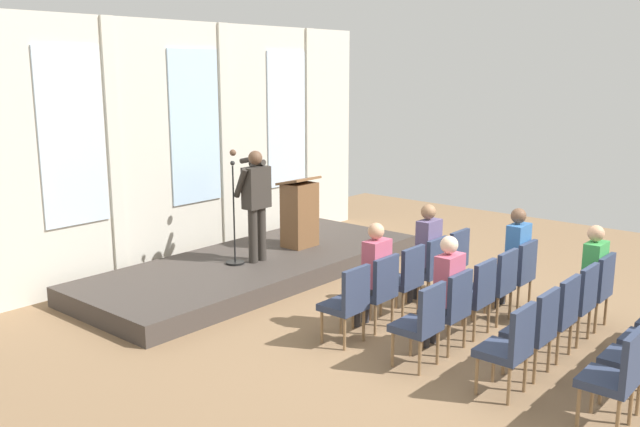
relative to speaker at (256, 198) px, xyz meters
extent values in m
plane|color=#846647|center=(0.10, -3.71, -1.26)|extent=(13.63, 13.63, 0.00)
cube|color=beige|center=(0.10, 1.53, 0.68)|extent=(8.08, 0.10, 3.88)
cube|color=silver|center=(-2.05, 1.47, 0.96)|extent=(0.99, 0.04, 2.46)
cube|color=beige|center=(-1.41, 1.48, 0.68)|extent=(0.20, 0.08, 3.88)
cube|color=silver|center=(0.10, 1.47, 0.96)|extent=(0.99, 0.04, 2.46)
cube|color=beige|center=(0.74, 1.48, 0.68)|extent=(0.20, 0.08, 3.88)
cube|color=silver|center=(2.25, 1.47, 0.96)|extent=(0.99, 0.04, 2.46)
cube|color=beige|center=(2.90, 1.48, 0.68)|extent=(0.20, 0.08, 3.88)
cube|color=#3F3833|center=(0.10, 0.13, -1.12)|extent=(5.65, 2.20, 0.28)
cylinder|color=#332D28|center=(-0.09, -0.02, -0.57)|extent=(0.14, 0.14, 0.83)
cylinder|color=#332D28|center=(0.09, -0.02, -0.57)|extent=(0.14, 0.14, 0.83)
cube|color=#332D28|center=(0.00, -0.02, 0.15)|extent=(0.42, 0.22, 0.62)
cube|color=navy|center=(0.00, 0.10, 0.23)|extent=(0.06, 0.01, 0.37)
sphere|color=brown|center=(0.00, -0.01, 0.60)|extent=(0.21, 0.21, 0.21)
cylinder|color=#332D28|center=(-0.24, 0.06, 0.24)|extent=(0.09, 0.28, 0.45)
cylinder|color=#332D28|center=(0.16, 0.11, 0.49)|extent=(0.15, 0.36, 0.15)
cylinder|color=#332D28|center=(0.12, 0.25, 0.54)|extent=(0.11, 0.34, 0.15)
sphere|color=brown|center=(0.03, 0.51, 0.63)|extent=(0.10, 0.10, 0.10)
cylinder|color=black|center=(-0.31, 0.14, -0.97)|extent=(0.28, 0.28, 0.03)
cylinder|color=black|center=(-0.31, 0.14, -0.23)|extent=(0.02, 0.02, 1.45)
sphere|color=#262626|center=(-0.31, 0.14, 0.54)|extent=(0.07, 0.07, 0.07)
cube|color=brown|center=(1.08, 0.10, -0.46)|extent=(0.52, 0.40, 1.05)
cube|color=brown|center=(1.08, 0.12, 0.11)|extent=(0.60, 0.48, 0.14)
cylinder|color=olive|center=(-0.91, -2.37, -1.06)|extent=(0.04, 0.04, 0.40)
cylinder|color=olive|center=(-1.27, -2.37, -1.06)|extent=(0.04, 0.04, 0.40)
cylinder|color=olive|center=(-0.91, -2.71, -1.06)|extent=(0.04, 0.04, 0.40)
cylinder|color=olive|center=(-1.27, -2.71, -1.06)|extent=(0.04, 0.04, 0.40)
cube|color=#2D3851|center=(-1.09, -2.54, -0.82)|extent=(0.46, 0.44, 0.08)
cube|color=#2D3851|center=(-1.09, -2.73, -0.55)|extent=(0.46, 0.06, 0.46)
cylinder|color=olive|center=(-0.31, -2.37, -1.06)|extent=(0.04, 0.04, 0.40)
cylinder|color=olive|center=(-0.67, -2.37, -1.06)|extent=(0.04, 0.04, 0.40)
cylinder|color=olive|center=(-0.31, -2.71, -1.06)|extent=(0.04, 0.04, 0.40)
cylinder|color=olive|center=(-0.67, -2.71, -1.06)|extent=(0.04, 0.04, 0.40)
cube|color=#2D3851|center=(-0.49, -2.54, -0.82)|extent=(0.46, 0.44, 0.08)
cube|color=#2D3851|center=(-0.49, -2.73, -0.55)|extent=(0.46, 0.06, 0.46)
cylinder|color=#2D2D33|center=(-0.58, -2.36, -1.04)|extent=(0.10, 0.10, 0.44)
cylinder|color=#2D2D33|center=(-0.40, -2.36, -1.04)|extent=(0.10, 0.10, 0.44)
cube|color=#2D2D33|center=(-0.49, -2.48, -0.76)|extent=(0.34, 0.36, 0.12)
cube|color=#B24C66|center=(-0.49, -2.59, -0.42)|extent=(0.36, 0.20, 0.57)
sphere|color=tan|center=(-0.49, -2.57, -0.02)|extent=(0.20, 0.20, 0.20)
cylinder|color=olive|center=(0.28, -2.37, -1.06)|extent=(0.04, 0.04, 0.40)
cylinder|color=olive|center=(-0.08, -2.37, -1.06)|extent=(0.04, 0.04, 0.40)
cylinder|color=olive|center=(0.28, -2.71, -1.06)|extent=(0.04, 0.04, 0.40)
cylinder|color=olive|center=(-0.08, -2.71, -1.06)|extent=(0.04, 0.04, 0.40)
cube|color=#2D3851|center=(0.10, -2.54, -0.82)|extent=(0.46, 0.44, 0.08)
cube|color=#2D3851|center=(0.10, -2.73, -0.55)|extent=(0.46, 0.06, 0.46)
cylinder|color=olive|center=(0.87, -2.37, -1.06)|extent=(0.04, 0.04, 0.40)
cylinder|color=olive|center=(0.51, -2.37, -1.06)|extent=(0.04, 0.04, 0.40)
cylinder|color=olive|center=(0.87, -2.71, -1.06)|extent=(0.04, 0.04, 0.40)
cylinder|color=olive|center=(0.51, -2.71, -1.06)|extent=(0.04, 0.04, 0.40)
cube|color=#2D3851|center=(0.69, -2.54, -0.82)|extent=(0.46, 0.44, 0.08)
cube|color=#2D3851|center=(0.69, -2.73, -0.55)|extent=(0.46, 0.06, 0.46)
cylinder|color=#2D2D33|center=(0.60, -2.36, -1.04)|extent=(0.10, 0.10, 0.44)
cylinder|color=#2D2D33|center=(0.78, -2.36, -1.04)|extent=(0.10, 0.10, 0.44)
cube|color=#2D2D33|center=(0.69, -2.48, -0.76)|extent=(0.34, 0.36, 0.12)
cube|color=#594C72|center=(0.69, -2.59, -0.39)|extent=(0.36, 0.20, 0.61)
sphere|color=#8C6647|center=(0.69, -2.57, 0.02)|extent=(0.20, 0.20, 0.20)
cylinder|color=olive|center=(1.46, -2.37, -1.06)|extent=(0.04, 0.04, 0.40)
cylinder|color=olive|center=(1.10, -2.37, -1.06)|extent=(0.04, 0.04, 0.40)
cylinder|color=olive|center=(1.46, -2.71, -1.06)|extent=(0.04, 0.04, 0.40)
cylinder|color=olive|center=(1.10, -2.71, -1.06)|extent=(0.04, 0.04, 0.40)
cube|color=#2D3851|center=(1.28, -2.54, -0.82)|extent=(0.46, 0.44, 0.08)
cube|color=#2D3851|center=(1.28, -2.73, -0.55)|extent=(0.46, 0.06, 0.46)
cylinder|color=olive|center=(-0.91, -3.37, -1.06)|extent=(0.04, 0.04, 0.40)
cylinder|color=olive|center=(-1.27, -3.37, -1.06)|extent=(0.04, 0.04, 0.40)
cylinder|color=olive|center=(-0.91, -3.71, -1.06)|extent=(0.04, 0.04, 0.40)
cylinder|color=olive|center=(-1.27, -3.71, -1.06)|extent=(0.04, 0.04, 0.40)
cube|color=#2D3851|center=(-1.09, -3.54, -0.82)|extent=(0.46, 0.44, 0.08)
cube|color=#2D3851|center=(-1.09, -3.73, -0.55)|extent=(0.46, 0.06, 0.46)
cylinder|color=olive|center=(-0.31, -3.37, -1.06)|extent=(0.04, 0.04, 0.40)
cylinder|color=olive|center=(-0.67, -3.37, -1.06)|extent=(0.04, 0.04, 0.40)
cylinder|color=olive|center=(-0.31, -3.71, -1.06)|extent=(0.04, 0.04, 0.40)
cylinder|color=olive|center=(-0.67, -3.71, -1.06)|extent=(0.04, 0.04, 0.40)
cube|color=#2D3851|center=(-0.49, -3.54, -0.82)|extent=(0.46, 0.44, 0.08)
cube|color=#2D3851|center=(-0.49, -3.73, -0.55)|extent=(0.46, 0.06, 0.46)
cylinder|color=#2D2D33|center=(-0.58, -3.36, -1.04)|extent=(0.10, 0.10, 0.44)
cylinder|color=#2D2D33|center=(-0.40, -3.36, -1.04)|extent=(0.10, 0.10, 0.44)
cube|color=#2D2D33|center=(-0.49, -3.48, -0.76)|extent=(0.34, 0.36, 0.12)
cube|color=#B24C66|center=(-0.49, -3.59, -0.42)|extent=(0.36, 0.20, 0.57)
sphere|color=beige|center=(-0.49, -3.57, -0.02)|extent=(0.20, 0.20, 0.20)
cylinder|color=olive|center=(0.28, -3.37, -1.06)|extent=(0.04, 0.04, 0.40)
cylinder|color=olive|center=(-0.08, -3.37, -1.06)|extent=(0.04, 0.04, 0.40)
cylinder|color=olive|center=(0.28, -3.71, -1.06)|extent=(0.04, 0.04, 0.40)
cylinder|color=olive|center=(-0.08, -3.71, -1.06)|extent=(0.04, 0.04, 0.40)
cube|color=#2D3851|center=(0.10, -3.54, -0.82)|extent=(0.46, 0.44, 0.08)
cube|color=#2D3851|center=(0.10, -3.73, -0.55)|extent=(0.46, 0.06, 0.46)
cylinder|color=olive|center=(0.87, -3.37, -1.06)|extent=(0.04, 0.04, 0.40)
cylinder|color=olive|center=(0.51, -3.37, -1.06)|extent=(0.04, 0.04, 0.40)
cylinder|color=olive|center=(0.87, -3.71, -1.06)|extent=(0.04, 0.04, 0.40)
cylinder|color=olive|center=(0.51, -3.71, -1.06)|extent=(0.04, 0.04, 0.40)
cube|color=#2D3851|center=(0.69, -3.54, -0.82)|extent=(0.46, 0.44, 0.08)
cube|color=#2D3851|center=(0.69, -3.73, -0.55)|extent=(0.46, 0.06, 0.46)
cylinder|color=olive|center=(1.46, -3.37, -1.06)|extent=(0.04, 0.04, 0.40)
cylinder|color=olive|center=(1.10, -3.37, -1.06)|extent=(0.04, 0.04, 0.40)
cylinder|color=olive|center=(1.46, -3.71, -1.06)|extent=(0.04, 0.04, 0.40)
cylinder|color=olive|center=(1.10, -3.71, -1.06)|extent=(0.04, 0.04, 0.40)
cube|color=#2D3851|center=(1.28, -3.54, -0.82)|extent=(0.46, 0.44, 0.08)
cube|color=#2D3851|center=(1.28, -3.73, -0.55)|extent=(0.46, 0.06, 0.46)
cylinder|color=#2D2D33|center=(1.19, -3.36, -1.04)|extent=(0.10, 0.10, 0.44)
cylinder|color=#2D2D33|center=(1.37, -3.36, -1.04)|extent=(0.10, 0.10, 0.44)
cube|color=#2D2D33|center=(1.28, -3.48, -0.76)|extent=(0.34, 0.36, 0.12)
cube|color=#3366A5|center=(1.28, -3.59, -0.40)|extent=(0.36, 0.20, 0.60)
sphere|color=brown|center=(1.28, -3.57, 0.01)|extent=(0.20, 0.20, 0.20)
cylinder|color=olive|center=(-0.91, -4.36, -1.06)|extent=(0.04, 0.04, 0.40)
cylinder|color=olive|center=(-1.27, -4.36, -1.06)|extent=(0.04, 0.04, 0.40)
cylinder|color=olive|center=(-0.91, -4.70, -1.06)|extent=(0.04, 0.04, 0.40)
cylinder|color=olive|center=(-1.27, -4.70, -1.06)|extent=(0.04, 0.04, 0.40)
cube|color=#2D3851|center=(-1.09, -4.53, -0.82)|extent=(0.46, 0.44, 0.08)
cube|color=#2D3851|center=(-1.09, -4.72, -0.55)|extent=(0.46, 0.06, 0.46)
cylinder|color=olive|center=(-0.31, -4.36, -1.06)|extent=(0.04, 0.04, 0.40)
cylinder|color=olive|center=(-0.67, -4.36, -1.06)|extent=(0.04, 0.04, 0.40)
cylinder|color=olive|center=(-0.31, -4.70, -1.06)|extent=(0.04, 0.04, 0.40)
cylinder|color=olive|center=(-0.67, -4.70, -1.06)|extent=(0.04, 0.04, 0.40)
cube|color=#2D3851|center=(-0.49, -4.53, -0.82)|extent=(0.46, 0.44, 0.08)
cube|color=#2D3851|center=(-0.49, -4.72, -0.55)|extent=(0.46, 0.06, 0.46)
cylinder|color=olive|center=(0.28, -4.36, -1.06)|extent=(0.04, 0.04, 0.40)
cylinder|color=olive|center=(-0.08, -4.36, -1.06)|extent=(0.04, 0.04, 0.40)
cylinder|color=olive|center=(0.28, -4.70, -1.06)|extent=(0.04, 0.04, 0.40)
cylinder|color=olive|center=(-0.08, -4.70, -1.06)|extent=(0.04, 0.04, 0.40)
cube|color=#2D3851|center=(0.10, -4.53, -0.82)|extent=(0.46, 0.44, 0.08)
cube|color=#2D3851|center=(0.10, -4.72, -0.55)|extent=(0.46, 0.06, 0.46)
cylinder|color=olive|center=(0.87, -4.36, -1.06)|extent=(0.04, 0.04, 0.40)
cylinder|color=olive|center=(0.51, -4.36, -1.06)|extent=(0.04, 0.04, 0.40)
cylinder|color=olive|center=(0.87, -4.70, -1.06)|extent=(0.04, 0.04, 0.40)
cylinder|color=olive|center=(0.51, -4.70, -1.06)|extent=(0.04, 0.04, 0.40)
cube|color=#2D3851|center=(0.69, -4.53, -0.82)|extent=(0.46, 0.44, 0.08)
cube|color=#2D3851|center=(0.69, -4.72, -0.55)|extent=(0.46, 0.06, 0.46)
cylinder|color=olive|center=(1.46, -4.36, -1.06)|extent=(0.04, 0.04, 0.40)
cylinder|color=olive|center=(1.10, -4.36, -1.06)|extent=(0.04, 0.04, 0.40)
cylinder|color=olive|center=(1.46, -4.70, -1.06)|extent=(0.04, 0.04, 0.40)
cylinder|color=olive|center=(1.10, -4.70, -1.06)|extent=(0.04, 0.04, 0.40)
cube|color=#2D3851|center=(1.28, -4.53, -0.82)|extent=(0.46, 0.44, 0.08)
cube|color=#2D3851|center=(1.28, -4.72, -0.55)|extent=(0.46, 0.06, 0.46)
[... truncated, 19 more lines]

